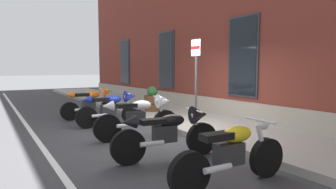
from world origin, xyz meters
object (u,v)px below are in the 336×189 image
(motorcycle_blue_sport, at_px, (112,107))
(motorcycle_yellow_naked, at_px, (233,154))
(barrel_planter, at_px, (152,101))
(motorcycle_orange_sport, at_px, (92,102))
(motorcycle_black_sport, at_px, (171,131))
(parking_sign, at_px, (196,70))
(motorcycle_white_sport, at_px, (141,115))

(motorcycle_blue_sport, bearing_deg, motorcycle_yellow_naked, -1.88)
(motorcycle_blue_sport, height_order, barrel_planter, barrel_planter)
(motorcycle_orange_sport, relative_size, motorcycle_yellow_naked, 0.95)
(motorcycle_black_sport, xyz_separation_m, barrel_planter, (-4.74, 2.26, -0.02))
(motorcycle_orange_sport, xyz_separation_m, motorcycle_blue_sport, (1.65, 0.10, -0.01))
(motorcycle_orange_sport, xyz_separation_m, parking_sign, (3.67, 1.68, 1.11))
(motorcycle_orange_sport, height_order, barrel_planter, motorcycle_orange_sport)
(motorcycle_white_sport, bearing_deg, motorcycle_black_sport, -8.38)
(motorcycle_black_sport, bearing_deg, motorcycle_yellow_naked, 2.50)
(motorcycle_blue_sport, bearing_deg, motorcycle_orange_sport, -176.67)
(barrel_planter, bearing_deg, motorcycle_yellow_naked, -19.22)
(motorcycle_blue_sport, relative_size, barrel_planter, 2.23)
(motorcycle_white_sport, height_order, motorcycle_black_sport, motorcycle_white_sport)
(motorcycle_black_sport, height_order, motorcycle_yellow_naked, motorcycle_black_sport)
(motorcycle_blue_sport, bearing_deg, motorcycle_black_sport, -3.76)
(barrel_planter, bearing_deg, motorcycle_blue_sport, -60.34)
(parking_sign, bearing_deg, motorcycle_black_sport, -49.17)
(motorcycle_blue_sport, distance_m, motorcycle_white_sport, 1.82)
(motorcycle_orange_sport, bearing_deg, motorcycle_yellow_naked, -0.61)
(motorcycle_white_sport, relative_size, barrel_planter, 2.41)
(motorcycle_blue_sport, relative_size, motorcycle_black_sport, 0.93)
(motorcycle_black_sport, distance_m, parking_sign, 2.66)
(motorcycle_white_sport, height_order, motorcycle_yellow_naked, motorcycle_white_sport)
(motorcycle_yellow_naked, height_order, parking_sign, parking_sign)
(motorcycle_orange_sport, height_order, parking_sign, parking_sign)
(motorcycle_blue_sport, xyz_separation_m, barrel_planter, (-1.15, 2.03, -0.04))
(motorcycle_orange_sport, height_order, motorcycle_blue_sport, motorcycle_orange_sport)
(parking_sign, xyz_separation_m, barrel_planter, (-3.17, 0.44, -1.16))
(parking_sign, relative_size, barrel_planter, 2.61)
(parking_sign, height_order, barrel_planter, parking_sign)
(motorcycle_blue_sport, distance_m, parking_sign, 2.80)
(barrel_planter, bearing_deg, parking_sign, -7.95)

